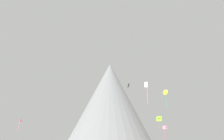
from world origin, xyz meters
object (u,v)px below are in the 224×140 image
(kite_pink_low, at_px, (165,128))
(kite_yellow_mid, at_px, (165,92))
(kite_black_mid, at_px, (129,86))
(rock_massif, at_px, (109,108))
(kite_lime_low, at_px, (159,119))
(kite_rainbow_low, at_px, (20,122))
(kite_white_mid, at_px, (146,88))

(kite_pink_low, relative_size, kite_yellow_mid, 0.75)
(kite_black_mid, bearing_deg, kite_pink_low, -29.37)
(rock_massif, height_order, kite_lime_low, rock_massif)
(kite_lime_low, relative_size, kite_yellow_mid, 0.53)
(kite_yellow_mid, bearing_deg, kite_rainbow_low, -119.15)
(rock_massif, bearing_deg, kite_yellow_mid, -72.59)
(kite_yellow_mid, bearing_deg, kite_pink_low, 134.02)
(kite_white_mid, bearing_deg, rock_massif, 155.52)
(kite_yellow_mid, height_order, kite_rainbow_low, kite_yellow_mid)
(kite_pink_low, height_order, kite_rainbow_low, kite_rainbow_low)
(kite_yellow_mid, distance_m, kite_black_mid, 16.67)
(kite_white_mid, height_order, kite_black_mid, kite_black_mid)
(rock_massif, relative_size, kite_lime_low, 20.44)
(kite_yellow_mid, relative_size, kite_white_mid, 1.20)
(kite_lime_low, relative_size, kite_rainbow_low, 0.97)
(kite_yellow_mid, xyz_separation_m, kite_rainbow_low, (-42.65, -9.54, -10.29))
(kite_black_mid, bearing_deg, kite_white_mid, -158.04)
(kite_pink_low, height_order, kite_yellow_mid, kite_yellow_mid)
(rock_massif, relative_size, kite_pink_low, 14.45)
(kite_lime_low, height_order, kite_pink_low, kite_lime_low)
(kite_pink_low, bearing_deg, kite_lime_low, 33.23)
(kite_lime_low, distance_m, kite_rainbow_low, 37.81)
(kite_rainbow_low, bearing_deg, kite_yellow_mid, 169.72)
(kite_rainbow_low, height_order, kite_white_mid, kite_white_mid)
(kite_pink_low, bearing_deg, kite_black_mid, 11.32)
(kite_yellow_mid, relative_size, kite_black_mid, 3.50)
(rock_massif, relative_size, kite_white_mid, 12.98)
(kite_rainbow_low, bearing_deg, kite_black_mid, 154.98)
(kite_pink_low, relative_size, kite_rainbow_low, 1.37)
(kite_rainbow_low, relative_size, kite_black_mid, 1.91)
(kite_yellow_mid, distance_m, kite_white_mid, 26.48)
(rock_massif, distance_m, kite_black_mid, 68.64)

